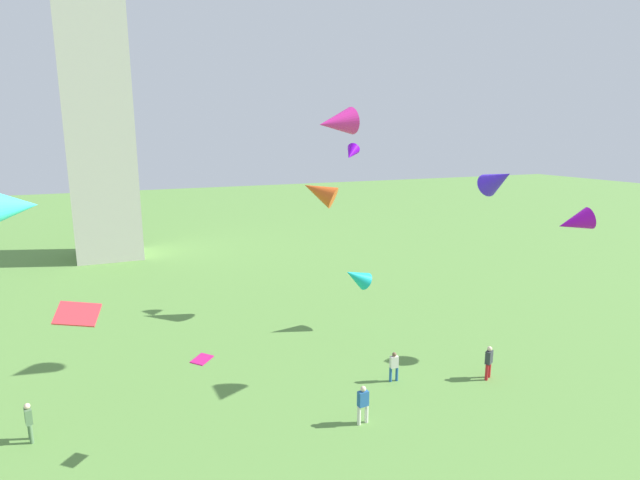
{
  "coord_description": "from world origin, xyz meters",
  "views": [
    {
      "loc": [
        -7.95,
        -0.89,
        12.47
      ],
      "look_at": [
        1.42,
        20.93,
        7.46
      ],
      "focal_mm": 28.2,
      "sensor_mm": 36.0,
      "label": 1
    }
  ],
  "objects": [
    {
      "name": "kite_flying_2",
      "position": [
        6.45,
        26.72,
        3.51
      ],
      "size": [
        2.1,
        1.32,
        1.85
      ],
      "rotation": [
        0.0,
        0.0,
        4.78
      ],
      "color": "#16B3B6"
    },
    {
      "name": "person_2",
      "position": [
        4.94,
        19.52,
        0.9
      ],
      "size": [
        0.49,
        0.29,
        1.59
      ],
      "rotation": [
        0.0,
        0.0,
        6.16
      ],
      "color": "#235693",
      "rests_on": "ground_plane"
    },
    {
      "name": "kite_flying_6",
      "position": [
        15.46,
        18.44,
        7.77
      ],
      "size": [
        2.29,
        1.84,
        1.64
      ],
      "rotation": [
        0.0,
        0.0,
        4.37
      ],
      "color": "#9B0BB4"
    },
    {
      "name": "person_0",
      "position": [
        9.59,
        17.82,
        1.01
      ],
      "size": [
        0.54,
        0.46,
        1.79
      ],
      "rotation": [
        0.0,
        0.0,
        0.51
      ],
      "color": "red",
      "rests_on": "ground_plane"
    },
    {
      "name": "person_5",
      "position": [
        1.65,
        16.71,
        1.01
      ],
      "size": [
        0.55,
        0.31,
        1.79
      ],
      "rotation": [
        0.0,
        0.0,
        0.09
      ],
      "color": "silver",
      "rests_on": "ground_plane"
    },
    {
      "name": "kite_flying_4",
      "position": [
        -5.07,
        17.28,
        4.04
      ],
      "size": [
        0.97,
        0.98,
        0.11
      ],
      "rotation": [
        0.0,
        0.0,
        0.81
      ],
      "color": "#B91769"
    },
    {
      "name": "kite_flying_7",
      "position": [
        7.85,
        30.48,
        11.19
      ],
      "size": [
        1.72,
        1.71,
        1.39
      ],
      "rotation": [
        0.0,
        0.0,
        5.49
      ],
      "color": "#7C06DC"
    },
    {
      "name": "kite_flying_5",
      "position": [
        -10.56,
        15.68,
        10.45
      ],
      "size": [
        2.29,
        2.18,
        1.4
      ],
      "rotation": [
        0.0,
        0.0,
        2.22
      ],
      "color": "#3AE9EB"
    },
    {
      "name": "kite_flying_9",
      "position": [
        9.11,
        17.59,
        10.38
      ],
      "size": [
        1.17,
        1.94,
        1.69
      ],
      "rotation": [
        0.0,
        0.0,
        0.02
      ],
      "color": "#4320E2"
    },
    {
      "name": "kite_flying_3",
      "position": [
        3.16,
        22.92,
        13.05
      ],
      "size": [
        2.3,
        1.71,
        1.62
      ],
      "rotation": [
        0.0,
        0.0,
        4.86
      ],
      "color": "#E22697"
    },
    {
      "name": "person_4",
      "position": [
        -11.6,
        20.99,
        0.96
      ],
      "size": [
        0.35,
        0.52,
        1.7
      ],
      "rotation": [
        0.0,
        0.0,
        4.93
      ],
      "color": "#51754C",
      "rests_on": "ground_plane"
    },
    {
      "name": "kite_flying_1",
      "position": [
        5.43,
        30.45,
        8.65
      ],
      "size": [
        3.03,
        2.8,
        2.28
      ],
      "rotation": [
        0.0,
        0.0,
        4.08
      ],
      "color": "#DB5119"
    },
    {
      "name": "kite_flying_8",
      "position": [
        -12.48,
        26.73,
        9.06
      ],
      "size": [
        0.73,
        0.88,
        0.39
      ],
      "rotation": [
        0.0,
        0.0,
        4.37
      ],
      "color": "#289FD2"
    },
    {
      "name": "kite_flying_0",
      "position": [
        -9.43,
        21.28,
        5.15
      ],
      "size": [
        1.94,
        1.42,
        0.91
      ],
      "rotation": [
        0.0,
        0.0,
        6.0
      ],
      "color": "#EC353F"
    }
  ]
}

